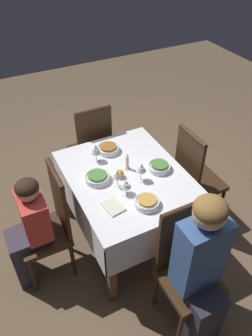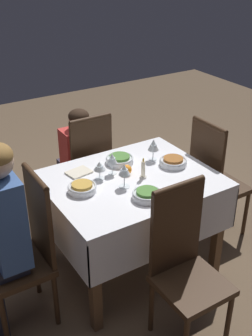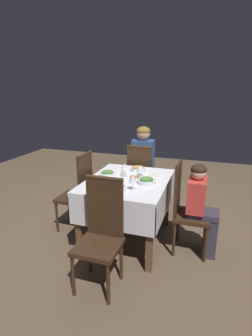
% 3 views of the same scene
% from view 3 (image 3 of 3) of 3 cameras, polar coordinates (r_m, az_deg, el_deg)
% --- Properties ---
extents(ground_plane, '(8.00, 8.00, 0.00)m').
position_cam_3_polar(ground_plane, '(3.25, 0.37, -15.15)').
color(ground_plane, brown).
extents(dining_table, '(1.11, 0.89, 0.75)m').
position_cam_3_polar(dining_table, '(2.97, 0.39, -4.69)').
color(dining_table, silver).
rests_on(dining_table, ground_plane).
extents(chair_west, '(0.38, 0.37, 1.00)m').
position_cam_3_polar(chair_west, '(3.71, 3.22, -2.05)').
color(chair_west, '#382314').
rests_on(chair_west, ground_plane).
extents(chair_north, '(0.37, 0.38, 1.00)m').
position_cam_3_polar(chair_north, '(2.89, 12.85, -8.02)').
color(chair_north, '#382314').
rests_on(chair_north, ground_plane).
extents(chair_east, '(0.38, 0.37, 1.00)m').
position_cam_3_polar(chair_east, '(2.37, -5.56, -13.43)').
color(chair_east, '#382314').
rests_on(chair_east, ground_plane).
extents(chair_south, '(0.37, 0.38, 1.00)m').
position_cam_3_polar(chair_south, '(3.29, -10.22, -4.76)').
color(chair_south, '#382314').
rests_on(chair_south, ground_plane).
extents(person_adult_denim, '(0.34, 0.30, 1.23)m').
position_cam_3_polar(person_adult_denim, '(3.80, 3.85, 1.03)').
color(person_adult_denim, '#282833').
rests_on(person_adult_denim, ground_plane).
extents(person_child_red, '(0.30, 0.33, 1.00)m').
position_cam_3_polar(person_child_red, '(2.88, 16.20, -7.99)').
color(person_child_red, '#383342').
rests_on(person_child_red, ground_plane).
extents(bowl_west, '(0.18, 0.18, 0.06)m').
position_cam_3_polar(bowl_west, '(3.23, 2.61, -0.21)').
color(bowl_west, silver).
rests_on(bowl_west, dining_table).
extents(wine_glass_west, '(0.08, 0.08, 0.13)m').
position_cam_3_polar(wine_glass_west, '(3.04, 3.24, -0.09)').
color(wine_glass_west, white).
rests_on(wine_glass_west, dining_table).
extents(bowl_north, '(0.20, 0.20, 0.06)m').
position_cam_3_polar(bowl_north, '(2.81, 4.48, -2.85)').
color(bowl_north, silver).
rests_on(bowl_north, dining_table).
extents(wine_glass_north, '(0.07, 0.07, 0.15)m').
position_cam_3_polar(wine_glass_north, '(2.93, 3.03, -0.30)').
color(wine_glass_north, white).
rests_on(wine_glass_north, dining_table).
extents(bowl_east, '(0.19, 0.19, 0.06)m').
position_cam_3_polar(bowl_east, '(2.60, -1.90, -4.43)').
color(bowl_east, silver).
rests_on(bowl_east, dining_table).
extents(wine_glass_east, '(0.08, 0.08, 0.16)m').
position_cam_3_polar(wine_glass_east, '(2.60, 1.47, -2.45)').
color(wine_glass_east, white).
rests_on(wine_glass_east, dining_table).
extents(bowl_south, '(0.19, 0.19, 0.06)m').
position_cam_3_polar(bowl_south, '(3.05, -4.04, -1.28)').
color(bowl_south, silver).
rests_on(bowl_south, dining_table).
extents(wine_glass_south, '(0.08, 0.08, 0.16)m').
position_cam_3_polar(wine_glass_south, '(3.00, -0.34, 0.24)').
color(wine_glass_south, white).
rests_on(wine_glass_south, dining_table).
extents(candle_centerpiece, '(0.05, 0.05, 0.15)m').
position_cam_3_polar(candle_centerpiece, '(2.86, -0.78, -1.91)').
color(candle_centerpiece, beige).
rests_on(candle_centerpiece, dining_table).
extents(orange_fruit, '(0.07, 0.07, 0.07)m').
position_cam_3_polar(orange_fruit, '(2.89, 1.49, -2.11)').
color(orange_fruit, orange).
rests_on(orange_fruit, dining_table).
extents(napkin_red_folded, '(0.18, 0.14, 0.01)m').
position_cam_3_polar(napkin_red_folded, '(3.11, 6.16, -1.41)').
color(napkin_red_folded, beige).
rests_on(napkin_red_folded, dining_table).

